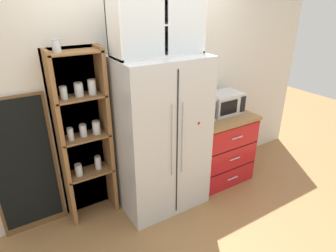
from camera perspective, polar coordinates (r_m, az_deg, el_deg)
ground_plane at (r=3.60m, az=-1.26°, el=-14.38°), size 10.82×10.82×0.00m
wall_back_cream at (r=3.31m, az=-5.00°, el=7.08°), size 5.11×0.10×2.55m
refrigerator at (r=3.14m, az=-1.55°, el=-1.83°), size 0.94×0.69×1.73m
pantry_shelf_column at (r=3.07m, az=-16.56°, el=-1.47°), size 0.55×0.29×1.92m
counter_cabinet at (r=3.83m, az=9.93°, el=-4.07°), size 0.79×0.64×0.90m
microwave at (r=3.68m, az=11.00°, el=4.53°), size 0.44×0.33×0.26m
coffee_maker at (r=3.43m, az=7.24°, el=3.77°), size 0.17×0.20×0.31m
mug_navy at (r=3.66m, az=9.97°, el=3.13°), size 0.12×0.09×0.09m
bottle_clear at (r=3.60m, az=10.65°, el=3.68°), size 0.07×0.07×0.24m
upper_cabinet at (r=2.87m, az=-2.32°, el=19.59°), size 0.90×0.32×0.57m
chalkboard_menu at (r=3.15m, az=-26.68°, el=-7.39°), size 0.60×0.04×1.45m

